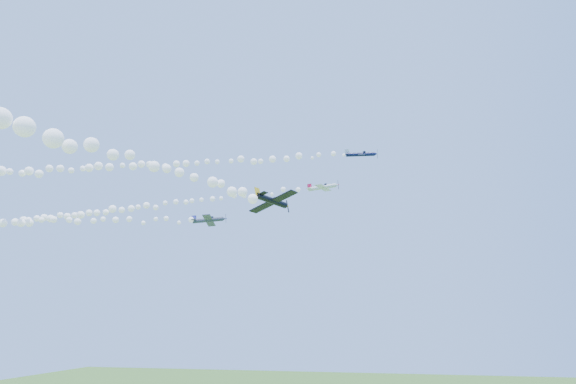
% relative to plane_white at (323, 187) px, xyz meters
% --- Properties ---
extents(plane_white, '(6.72, 7.12, 1.80)m').
position_rel_plane_white_xyz_m(plane_white, '(0.00, 0.00, 0.00)').
color(plane_white, silver).
extents(smoke_trail_white, '(82.79, 16.04, 2.86)m').
position_rel_plane_white_xyz_m(smoke_trail_white, '(-43.35, 7.33, -0.31)').
color(smoke_trail_white, white).
extents(plane_navy, '(6.30, 6.41, 2.14)m').
position_rel_plane_white_xyz_m(plane_navy, '(8.20, -5.97, 4.30)').
color(plane_navy, '#0D1139').
extents(smoke_trail_navy, '(78.60, 7.55, 2.52)m').
position_rel_plane_white_xyz_m(smoke_trail_navy, '(-32.97, -8.80, 4.10)').
color(smoke_trail_navy, white).
extents(plane_grey, '(7.47, 7.91, 2.05)m').
position_rel_plane_white_xyz_m(plane_grey, '(-24.26, 0.58, -5.56)').
color(plane_grey, '#34394C').
extents(smoke_trail_grey, '(73.79, 18.00, 3.32)m').
position_rel_plane_white_xyz_m(smoke_trail_grey, '(-63.30, -7.82, -5.98)').
color(smoke_trail_grey, white).
extents(plane_black, '(8.26, 7.92, 2.76)m').
position_rel_plane_white_xyz_m(plane_black, '(-4.80, -22.34, -8.01)').
color(plane_black, black).
extents(smoke_trail_black, '(30.99, 63.88, 3.26)m').
position_rel_plane_white_xyz_m(smoke_trail_black, '(-20.44, -56.36, -8.25)').
color(smoke_trail_black, white).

